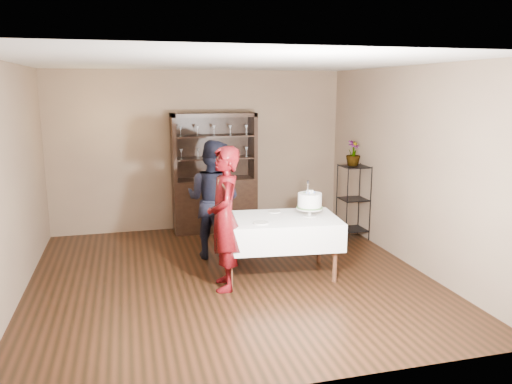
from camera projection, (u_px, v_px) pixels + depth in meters
floor at (230, 277)px, 6.46m from camera, size 5.00×5.00×0.00m
ceiling at (228, 62)px, 5.91m from camera, size 5.00×5.00×0.00m
back_wall at (200, 151)px, 8.55m from camera, size 5.00×0.02×2.70m
wall_left at (10, 184)px, 5.56m from camera, size 0.02×5.00×2.70m
wall_right at (409, 167)px, 6.80m from camera, size 0.02×5.00×2.70m
china_hutch at (214, 192)px, 8.50m from camera, size 1.40×0.48×2.00m
plant_etagere at (353, 199)px, 8.03m from camera, size 0.42×0.42×1.20m
cake_table at (278, 231)px, 6.44m from camera, size 1.63×1.10×0.77m
woman at (225, 219)px, 5.95m from camera, size 0.48×0.68×1.74m
man at (213, 200)px, 7.08m from camera, size 1.04×1.00×1.69m
cake at (310, 202)px, 6.46m from camera, size 0.39×0.39×0.48m
plate_near at (261, 223)px, 6.13m from camera, size 0.21×0.21×0.01m
plate_far at (274, 212)px, 6.69m from camera, size 0.18×0.18×0.01m
potted_plant at (353, 153)px, 7.92m from camera, size 0.31×0.31×0.40m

